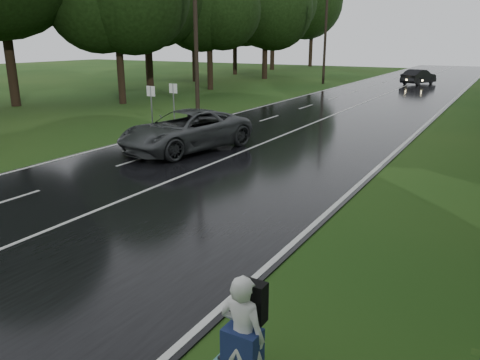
# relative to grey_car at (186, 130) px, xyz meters

# --- Properties ---
(ground) EXTENTS (160.00, 160.00, 0.00)m
(ground) POSITION_rel_grey_car_xyz_m (2.36, -10.43, -0.90)
(ground) COLOR #264715
(ground) RESTS_ON ground
(road) EXTENTS (12.00, 140.00, 0.04)m
(road) POSITION_rel_grey_car_xyz_m (2.36, 9.57, -0.88)
(road) COLOR black
(road) RESTS_ON ground
(lane_center) EXTENTS (0.12, 140.00, 0.01)m
(lane_center) POSITION_rel_grey_car_xyz_m (2.36, 9.57, -0.86)
(lane_center) COLOR silver
(lane_center) RESTS_ON road
(grey_car) EXTENTS (4.17, 6.68, 1.72)m
(grey_car) POSITION_rel_grey_car_xyz_m (0.00, 0.00, 0.00)
(grey_car) COLOR #4A4D4F
(grey_car) RESTS_ON road
(far_car) EXTENTS (3.13, 5.09, 1.58)m
(far_car) POSITION_rel_grey_car_xyz_m (3.17, 38.12, -0.07)
(far_car) COLOR black
(far_car) RESTS_ON road
(hitchhiker) EXTENTS (0.67, 0.60, 1.81)m
(hitchhiker) POSITION_rel_grey_car_xyz_m (9.53, -11.78, -0.06)
(hitchhiker) COLOR silver
(hitchhiker) RESTS_ON ground
(utility_pole_mid) EXTENTS (1.80, 0.28, 9.85)m
(utility_pole_mid) POSITION_rel_grey_car_xyz_m (-6.14, 9.77, -0.90)
(utility_pole_mid) COLOR black
(utility_pole_mid) RESTS_ON ground
(utility_pole_far) EXTENTS (1.80, 0.28, 10.06)m
(utility_pole_far) POSITION_rel_grey_car_xyz_m (-6.14, 34.04, -0.90)
(utility_pole_far) COLOR black
(utility_pole_far) RESTS_ON ground
(road_sign_a) EXTENTS (0.55, 0.10, 2.31)m
(road_sign_a) POSITION_rel_grey_car_xyz_m (-4.84, 3.51, -0.90)
(road_sign_a) COLOR white
(road_sign_a) RESTS_ON ground
(road_sign_b) EXTENTS (0.55, 0.10, 2.28)m
(road_sign_b) POSITION_rel_grey_car_xyz_m (-4.84, 5.49, -0.90)
(road_sign_b) COLOR white
(road_sign_b) RESTS_ON ground
(tree_left_d) EXTENTS (8.81, 8.81, 13.76)m
(tree_left_d) POSITION_rel_grey_car_xyz_m (-13.59, 10.49, -0.90)
(tree_left_d) COLOR black
(tree_left_d) RESTS_ON ground
(tree_left_e) EXTENTS (8.72, 8.72, 13.63)m
(tree_left_e) POSITION_rel_grey_car_xyz_m (-13.57, 22.67, -0.90)
(tree_left_e) COLOR black
(tree_left_e) RESTS_ON ground
(tree_left_f) EXTENTS (8.70, 8.70, 13.60)m
(tree_left_f) POSITION_rel_grey_car_xyz_m (-14.81, 36.83, -0.90)
(tree_left_f) COLOR black
(tree_left_f) RESTS_ON ground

